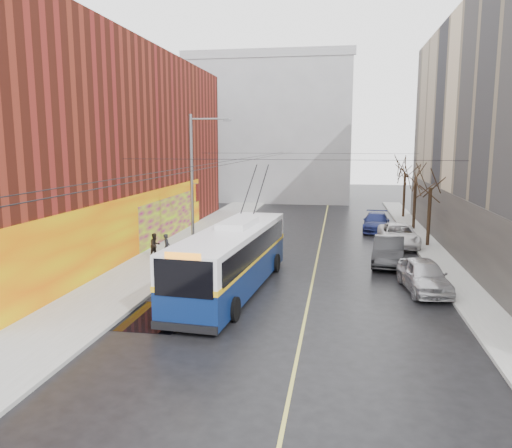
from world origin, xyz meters
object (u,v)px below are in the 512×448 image
(streetlight_pole, at_px, (194,182))
(tree_far, at_px, (406,165))
(tree_near, at_px, (431,176))
(parked_car_a, at_px, (424,275))
(pedestrian_a, at_px, (167,247))
(parked_car_d, at_px, (376,222))
(tree_mid, at_px, (416,168))
(parked_car_c, at_px, (398,235))
(parked_car_b, at_px, (389,251))
(trolleybus, at_px, (232,258))
(pedestrian_b, at_px, (155,245))
(following_car, at_px, (269,227))

(streetlight_pole, height_order, tree_far, streetlight_pole)
(tree_near, distance_m, parked_car_a, 11.98)
(pedestrian_a, bearing_deg, parked_car_d, -64.27)
(streetlight_pole, height_order, parked_car_d, streetlight_pole)
(streetlight_pole, xyz_separation_m, tree_near, (15.14, 6.00, 0.13))
(tree_mid, distance_m, pedestrian_a, 22.28)
(parked_car_c, relative_size, pedestrian_a, 3.52)
(tree_far, relative_size, parked_car_d, 1.26)
(tree_far, bearing_deg, pedestrian_a, -128.11)
(tree_mid, height_order, pedestrian_a, tree_mid)
(tree_near, distance_m, tree_mid, 7.01)
(tree_mid, relative_size, parked_car_b, 1.33)
(trolleybus, distance_m, parked_car_a, 9.50)
(tree_near, xyz_separation_m, trolleybus, (-11.35, -12.49, -3.31))
(streetlight_pole, distance_m, tree_far, 25.09)
(parked_car_a, bearing_deg, parked_car_c, 82.81)
(tree_mid, relative_size, pedestrian_b, 4.33)
(pedestrian_a, bearing_deg, trolleybus, -153.87)
(tree_near, height_order, tree_far, tree_far)
(tree_mid, height_order, tree_far, tree_mid)
(streetlight_pole, distance_m, following_car, 10.02)
(trolleybus, distance_m, parked_car_b, 10.66)
(streetlight_pole, relative_size, tree_mid, 1.35)
(tree_mid, bearing_deg, tree_near, -90.00)
(parked_car_b, height_order, pedestrian_a, pedestrian_a)
(tree_far, relative_size, following_car, 1.53)
(tree_mid, xyz_separation_m, parked_car_a, (-2.00, -18.05, -4.45))
(streetlight_pole, bearing_deg, parked_car_b, 1.53)
(tree_near, xyz_separation_m, parked_car_b, (-3.20, -5.68, -4.15))
(tree_near, relative_size, pedestrian_b, 4.15)
(tree_near, relative_size, parked_car_c, 1.14)
(tree_mid, relative_size, trolleybus, 0.52)
(tree_far, distance_m, parked_car_c, 14.67)
(trolleybus, xyz_separation_m, pedestrian_b, (-6.17, 5.67, -0.74))
(tree_far, bearing_deg, following_car, -135.03)
(streetlight_pole, bearing_deg, parked_car_d, 45.07)
(tree_near, bearing_deg, following_car, 168.20)
(following_car, distance_m, pedestrian_b, 10.98)
(tree_mid, xyz_separation_m, parked_car_b, (-3.20, -12.68, -4.43))
(parked_car_a, bearing_deg, streetlight_pole, 151.79)
(trolleybus, bearing_deg, pedestrian_a, 139.67)
(tree_far, height_order, parked_car_a, tree_far)
(parked_car_b, relative_size, following_car, 1.17)
(tree_mid, height_order, parked_car_c, tree_mid)
(streetlight_pole, xyz_separation_m, trolleybus, (3.79, -6.49, -3.18))
(pedestrian_a, bearing_deg, parked_car_b, -102.28)
(streetlight_pole, height_order, trolleybus, streetlight_pole)
(streetlight_pole, height_order, following_car, streetlight_pole)
(parked_car_d, relative_size, pedestrian_b, 3.38)
(following_car, bearing_deg, parked_car_a, -53.92)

